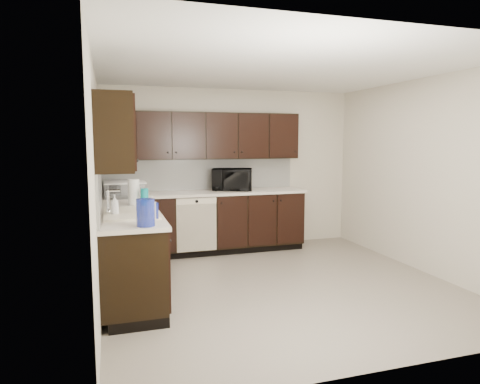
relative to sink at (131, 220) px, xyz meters
name	(u,v)px	position (x,y,z in m)	size (l,w,h in m)	color
floor	(279,285)	(1.68, 0.01, -0.88)	(4.00, 4.00, 0.00)	gray
ceiling	(281,69)	(1.68, 0.01, 1.62)	(4.00, 4.00, 0.00)	white
wall_back	(232,169)	(1.68, 2.01, 0.37)	(4.00, 0.02, 2.50)	beige
wall_left	(97,185)	(-0.32, 0.01, 0.37)	(0.02, 4.00, 2.50)	beige
wall_right	(424,176)	(3.68, 0.01, 0.37)	(0.02, 4.00, 2.50)	beige
wall_front	(388,205)	(1.68, -1.99, 0.37)	(4.00, 0.02, 2.50)	beige
lower_cabinets	(179,236)	(0.67, 1.12, -0.47)	(3.00, 2.80, 0.90)	black
countertop	(178,199)	(0.67, 1.12, 0.04)	(3.03, 2.83, 0.04)	beige
backsplash	(160,179)	(0.46, 1.33, 0.30)	(3.00, 2.80, 0.48)	white
upper_cabinets	(169,135)	(0.58, 1.22, 0.89)	(3.00, 2.80, 0.70)	black
dishwasher	(197,221)	(0.98, 1.42, -0.33)	(0.58, 0.04, 0.78)	beige
sink	(131,220)	(0.00, 0.00, 0.00)	(0.54, 0.82, 0.42)	beige
microwave	(232,179)	(1.61, 1.77, 0.23)	(0.60, 0.41, 0.33)	black
soap_bottle_a	(152,206)	(0.20, -0.21, 0.16)	(0.10, 0.10, 0.21)	gray
soap_bottle_b	(115,205)	(-0.16, -0.03, 0.17)	(0.08, 0.08, 0.21)	gray
toaster_oven	(119,187)	(-0.07, 1.70, 0.17)	(0.34, 0.25, 0.21)	silver
storage_bin	(125,190)	(0.00, 1.36, 0.16)	(0.52, 0.38, 0.20)	silver
blue_pitcher	(146,213)	(0.10, -0.69, 0.18)	(0.16, 0.16, 0.25)	#0F1F92
teal_tumbler	(145,197)	(0.19, 0.56, 0.16)	(0.09, 0.09, 0.20)	#0C858C
paper_towel_roll	(134,192)	(0.07, 0.67, 0.21)	(0.14, 0.14, 0.30)	silver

